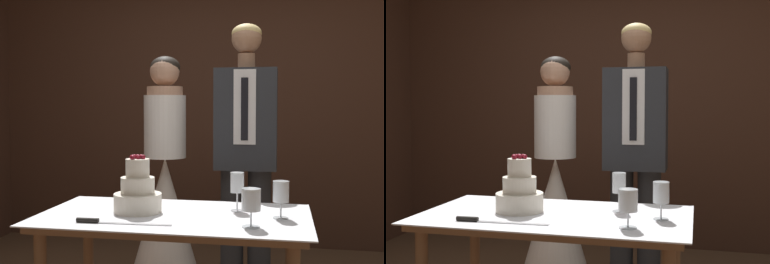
# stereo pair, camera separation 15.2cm
# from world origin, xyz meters

# --- Properties ---
(wall_back) EXTENTS (4.77, 0.12, 2.85)m
(wall_back) POSITION_xyz_m (0.00, 2.13, 1.42)
(wall_back) COLOR #472B1E
(wall_back) RESTS_ON ground_plane
(cake_table) EXTENTS (1.28, 0.71, 0.75)m
(cake_table) POSITION_xyz_m (-0.08, -0.10, 0.65)
(cake_table) COLOR brown
(cake_table) RESTS_ON ground_plane
(tiered_cake) EXTENTS (0.23, 0.23, 0.28)m
(tiered_cake) POSITION_xyz_m (-0.27, -0.08, 0.85)
(tiered_cake) COLOR silver
(tiered_cake) RESTS_ON cake_table
(cake_knife) EXTENTS (0.43, 0.04, 0.02)m
(cake_knife) POSITION_xyz_m (-0.34, -0.33, 0.76)
(cake_knife) COLOR silver
(cake_knife) RESTS_ON cake_table
(wine_glass_near) EXTENTS (0.08, 0.08, 0.17)m
(wine_glass_near) POSITION_xyz_m (0.29, -0.28, 0.86)
(wine_glass_near) COLOR silver
(wine_glass_near) RESTS_ON cake_table
(wine_glass_middle) EXTENTS (0.07, 0.07, 0.17)m
(wine_glass_middle) POSITION_xyz_m (0.41, -0.09, 0.87)
(wine_glass_middle) COLOR silver
(wine_glass_middle) RESTS_ON cake_table
(wine_glass_far) EXTENTS (0.07, 0.07, 0.19)m
(wine_glass_far) POSITION_xyz_m (0.20, 0.03, 0.88)
(wine_glass_far) COLOR silver
(wine_glass_far) RESTS_ON cake_table
(bride) EXTENTS (0.54, 0.54, 1.60)m
(bride) POSITION_xyz_m (-0.35, 0.81, 0.59)
(bride) COLOR white
(bride) RESTS_ON ground_plane
(groom) EXTENTS (0.39, 0.25, 1.80)m
(groom) POSITION_xyz_m (0.19, 0.81, 0.99)
(groom) COLOR #282B30
(groom) RESTS_ON ground_plane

